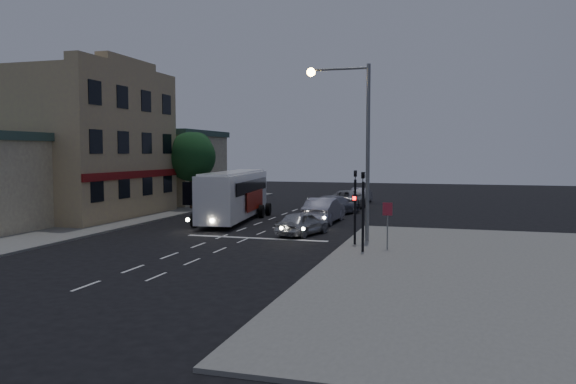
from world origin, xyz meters
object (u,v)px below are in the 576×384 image
(tour_bus, at_px, (234,194))
(streetlight, at_px, (355,131))
(street_tree, at_px, (191,154))
(traffic_signal_main, at_px, (355,198))
(car_sedan_a, at_px, (324,210))
(regulatory_sign, at_px, (387,218))
(car_sedan_b, at_px, (335,205))
(car_suv, at_px, (302,223))
(car_extra, at_px, (361,195))
(traffic_signal_side, at_px, (363,202))
(car_sedan_c, at_px, (348,199))

(tour_bus, xyz_separation_m, streetlight, (9.36, -6.73, 3.91))
(street_tree, bearing_deg, tour_bus, -44.54)
(traffic_signal_main, bearing_deg, streetlight, 100.20)
(car_sedan_a, height_order, street_tree, street_tree)
(traffic_signal_main, height_order, regulatory_sign, traffic_signal_main)
(regulatory_sign, bearing_deg, street_tree, 138.92)
(car_sedan_b, bearing_deg, car_suv, 111.26)
(car_sedan_a, xyz_separation_m, car_extra, (0.09, 15.32, -0.12))
(car_suv, height_order, streetlight, streetlight)
(street_tree, bearing_deg, traffic_signal_side, -44.50)
(car_sedan_a, relative_size, regulatory_sign, 2.29)
(car_suv, xyz_separation_m, car_sedan_b, (-0.35, 10.87, 0.05))
(car_sedan_a, height_order, traffic_signal_side, traffic_signal_side)
(car_sedan_c, relative_size, car_extra, 1.28)
(car_extra, distance_m, traffic_signal_main, 24.47)
(traffic_signal_side, relative_size, regulatory_sign, 1.86)
(tour_bus, distance_m, streetlight, 12.17)
(car_extra, bearing_deg, tour_bus, 68.71)
(car_suv, height_order, car_sedan_c, car_sedan_c)
(car_extra, bearing_deg, regulatory_sign, 101.30)
(car_suv, xyz_separation_m, traffic_signal_side, (4.17, -5.00, 1.74))
(traffic_signal_main, bearing_deg, car_sedan_c, 101.27)
(car_sedan_b, xyz_separation_m, street_tree, (-11.99, 0.36, 3.77))
(car_sedan_c, xyz_separation_m, car_extra, (0.25, 5.57, -0.06))
(tour_bus, distance_m, car_sedan_a, 6.19)
(tour_bus, bearing_deg, traffic_signal_main, -47.80)
(car_sedan_c, height_order, street_tree, street_tree)
(car_sedan_c, distance_m, streetlight, 18.21)
(traffic_signal_main, bearing_deg, tour_bus, 139.71)
(street_tree, bearing_deg, car_sedan_c, 19.80)
(car_sedan_c, bearing_deg, traffic_signal_main, 104.08)
(streetlight, bearing_deg, regulatory_sign, -51.25)
(traffic_signal_side, bearing_deg, street_tree, 135.50)
(car_suv, bearing_deg, streetlight, 168.98)
(traffic_signal_main, xyz_separation_m, regulatory_sign, (1.70, -1.01, -0.82))
(car_sedan_c, xyz_separation_m, streetlight, (3.45, -17.18, 4.96))
(traffic_signal_side, xyz_separation_m, regulatory_sign, (1.00, 0.96, -0.82))
(streetlight, xyz_separation_m, street_tree, (-15.55, 12.82, -1.23))
(car_sedan_a, bearing_deg, traffic_signal_side, 113.22)
(car_sedan_b, distance_m, car_extra, 10.29)
(car_suv, distance_m, street_tree, 17.11)
(traffic_signal_side, bearing_deg, car_sedan_a, 111.40)
(car_sedan_a, height_order, car_sedan_c, car_sedan_a)
(car_sedan_b, bearing_deg, car_sedan_c, -71.96)
(streetlight, distance_m, street_tree, 20.19)
(streetlight, bearing_deg, traffic_signal_main, -79.80)
(street_tree, bearing_deg, streetlight, -39.51)
(car_suv, distance_m, streetlight, 6.20)
(traffic_signal_side, distance_m, street_tree, 23.24)
(car_extra, xyz_separation_m, traffic_signal_side, (4.16, -26.15, 1.70))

